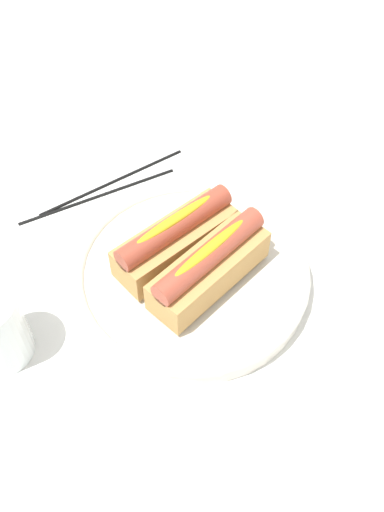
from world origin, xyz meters
TOP-DOWN VIEW (x-y plane):
  - ground_plane at (0.00, 0.00)m, footprint 2.40×2.40m
  - serving_bowl at (0.02, 0.01)m, footprint 0.27×0.27m
  - hotdog_front at (0.02, -0.02)m, footprint 0.15×0.06m
  - hotdog_back at (0.02, 0.03)m, footprint 0.16×0.08m
  - chopstick_near at (0.04, -0.18)m, footprint 0.22×0.04m
  - chopstick_far at (0.01, -0.19)m, footprint 0.22×0.01m

SIDE VIEW (x-z plane):
  - ground_plane at x=0.00m, z-range 0.00..0.00m
  - chopstick_near at x=0.04m, z-range 0.00..0.01m
  - chopstick_far at x=0.01m, z-range 0.00..0.01m
  - serving_bowl at x=0.02m, z-range 0.00..0.03m
  - hotdog_front at x=0.02m, z-range 0.03..0.09m
  - hotdog_back at x=0.02m, z-range 0.03..0.09m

